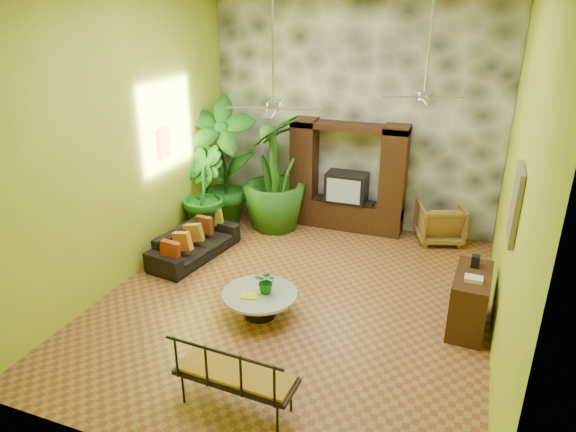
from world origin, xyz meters
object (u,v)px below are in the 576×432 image
at_px(ceiling_fan_back, 426,82).
at_px(wicker_armchair, 440,223).
at_px(tall_plant_a, 223,163).
at_px(iron_bench, 233,374).
at_px(side_console, 470,301).
at_px(tall_plant_c, 275,174).
at_px(coffee_table, 260,301).
at_px(ceiling_fan_front, 273,91).
at_px(sofa, 195,243).
at_px(tall_plant_b, 202,192).
at_px(entertainment_center, 347,185).

xyz_separation_m(ceiling_fan_back, wicker_armchair, (0.35, 1.93, -3.00)).
xyz_separation_m(tall_plant_a, iron_bench, (2.68, -5.03, -0.83)).
bearing_deg(wicker_armchair, side_console, 83.93).
bearing_deg(tall_plant_a, tall_plant_c, 9.44).
bearing_deg(coffee_table, ceiling_fan_front, 54.80).
height_order(sofa, iron_bench, iron_bench).
relative_size(tall_plant_c, iron_bench, 1.63).
bearing_deg(tall_plant_b, side_console, -16.22).
xyz_separation_m(entertainment_center, ceiling_fan_front, (-0.20, -3.54, 2.44)).
xyz_separation_m(entertainment_center, iron_bench, (0.16, -5.74, -0.42)).
bearing_deg(wicker_armchair, coffee_table, 39.01).
bearing_deg(ceiling_fan_back, tall_plant_a, 163.46).
distance_m(ceiling_fan_front, coffee_table, 3.16).
height_order(entertainment_center, wicker_armchair, entertainment_center).
height_order(ceiling_fan_front, coffee_table, ceiling_fan_front).
bearing_deg(iron_bench, sofa, 129.09).
height_order(tall_plant_b, side_console, tall_plant_b).
relative_size(entertainment_center, tall_plant_c, 0.99).
xyz_separation_m(coffee_table, side_console, (3.02, 0.82, 0.19)).
xyz_separation_m(sofa, side_console, (4.97, -0.58, 0.16)).
bearing_deg(tall_plant_a, tall_plant_b, -100.38).
relative_size(coffee_table, iron_bench, 0.78).
bearing_deg(tall_plant_b, entertainment_center, 28.03).
height_order(entertainment_center, ceiling_fan_back, ceiling_fan_back).
xyz_separation_m(entertainment_center, wicker_armchair, (1.95, -0.00, -0.57)).
xyz_separation_m(tall_plant_b, iron_bench, (2.81, -4.33, -0.40)).
relative_size(entertainment_center, tall_plant_b, 1.28).
height_order(ceiling_fan_back, coffee_table, ceiling_fan_back).
bearing_deg(tall_plant_c, tall_plant_a, -170.56).
relative_size(tall_plant_a, iron_bench, 1.85).
relative_size(ceiling_fan_back, sofa, 0.95).
distance_m(tall_plant_a, tall_plant_b, 0.83).
distance_m(entertainment_center, wicker_armchair, 2.03).
bearing_deg(ceiling_fan_front, ceiling_fan_back, 41.63).
bearing_deg(ceiling_fan_back, side_console, -44.05).
xyz_separation_m(ceiling_fan_front, coffee_table, (-0.17, -0.23, -3.15)).
bearing_deg(tall_plant_c, coffee_table, -71.98).
bearing_deg(tall_plant_a, ceiling_fan_front, -50.57).
relative_size(ceiling_fan_front, side_console, 1.68).
bearing_deg(wicker_armchair, ceiling_fan_front, 39.27).
xyz_separation_m(ceiling_fan_front, tall_plant_a, (-2.32, 2.82, -2.03)).
height_order(ceiling_fan_front, tall_plant_a, ceiling_fan_front).
distance_m(ceiling_fan_back, tall_plant_b, 4.94).
height_order(ceiling_fan_back, sofa, ceiling_fan_back).
bearing_deg(side_console, ceiling_fan_front, -165.48).
height_order(wicker_armchair, tall_plant_a, tall_plant_a).
bearing_deg(coffee_table, tall_plant_a, 125.18).
bearing_deg(iron_bench, tall_plant_c, 109.60).
relative_size(ceiling_fan_back, wicker_armchair, 2.13).
relative_size(tall_plant_a, coffee_table, 2.38).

